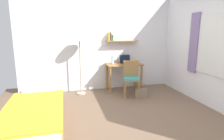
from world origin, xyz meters
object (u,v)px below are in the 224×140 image
object	(u,v)px
handbag	(141,93)
bed	(36,118)
laptop	(125,61)
desk_chair	(131,77)
water_bottle	(113,60)
standing_lamp	(79,39)
book_stack	(135,62)
desk	(124,69)

from	to	relation	value
handbag	bed	bearing A→B (deg)	-155.34
laptop	desk_chair	bearing A→B (deg)	-92.98
bed	water_bottle	bearing A→B (deg)	45.28
desk_chair	standing_lamp	size ratio (longest dim) A/B	0.56
laptop	book_stack	bearing A→B (deg)	-12.55
standing_lamp	water_bottle	world-z (taller)	standing_lamp
bed	desk_chair	size ratio (longest dim) A/B	2.19
desk_chair	water_bottle	bearing A→B (deg)	124.60
standing_lamp	bed	bearing A→B (deg)	-117.02
desk	desk_chair	distance (m)	0.50
bed	water_bottle	size ratio (longest dim) A/B	8.97
standing_lamp	book_stack	bearing A→B (deg)	1.55
standing_lamp	handbag	world-z (taller)	standing_lamp
laptop	handbag	bearing A→B (deg)	-77.87
desk_chair	water_bottle	world-z (taller)	water_bottle
water_bottle	handbag	size ratio (longest dim) A/B	0.58
desk_chair	laptop	xyz separation A→B (m)	(0.03, 0.58, 0.31)
water_bottle	laptop	bearing A→B (deg)	10.10
bed	desk_chair	world-z (taller)	desk_chair
desk_chair	book_stack	size ratio (longest dim) A/B	4.17
bed	laptop	world-z (taller)	laptop
desk	handbag	distance (m)	0.87
bed	water_bottle	distance (m)	2.57
laptop	handbag	size ratio (longest dim) A/B	0.80
desk	water_bottle	distance (m)	0.41
handbag	standing_lamp	bearing A→B (deg)	154.14
desk_chair	laptop	bearing A→B (deg)	87.02
water_bottle	book_stack	distance (m)	0.64
standing_lamp	desk_chair	bearing A→B (deg)	-21.53
bed	standing_lamp	bearing A→B (deg)	62.98
handbag	desk	bearing A→B (deg)	108.96
desk_chair	bed	bearing A→B (deg)	-149.03
water_bottle	desk	bearing A→B (deg)	-3.46
book_stack	bed	bearing A→B (deg)	-143.23
book_stack	handbag	xyz separation A→B (m)	(-0.08, -0.73, -0.67)
bed	book_stack	xyz separation A→B (m)	(2.39, 1.79, 0.56)
standing_lamp	laptop	size ratio (longest dim) A/B	5.26
bed	book_stack	size ratio (longest dim) A/B	9.15
laptop	desk	bearing A→B (deg)	-129.27
book_stack	laptop	bearing A→B (deg)	167.45
handbag	water_bottle	bearing A→B (deg)	127.55
desk	laptop	distance (m)	0.24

